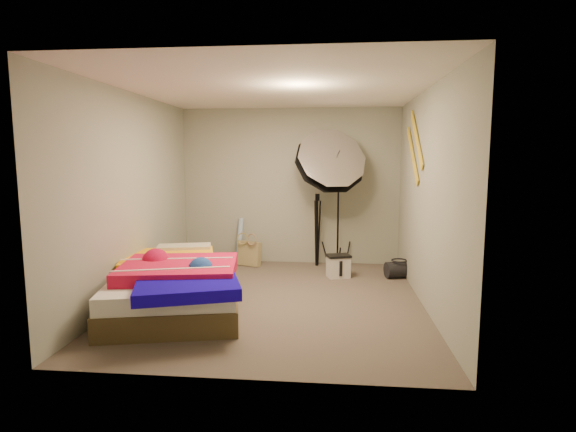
# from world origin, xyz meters

# --- Properties ---
(floor) EXTENTS (4.00, 4.00, 0.00)m
(floor) POSITION_xyz_m (0.00, 0.00, 0.00)
(floor) COLOR brown
(floor) RESTS_ON ground
(ceiling) EXTENTS (4.00, 4.00, 0.00)m
(ceiling) POSITION_xyz_m (0.00, 0.00, 2.50)
(ceiling) COLOR silver
(ceiling) RESTS_ON wall_back
(wall_back) EXTENTS (3.50, 0.00, 3.50)m
(wall_back) POSITION_xyz_m (0.00, 2.00, 1.25)
(wall_back) COLOR gray
(wall_back) RESTS_ON floor
(wall_front) EXTENTS (3.50, 0.00, 3.50)m
(wall_front) POSITION_xyz_m (0.00, -2.00, 1.25)
(wall_front) COLOR gray
(wall_front) RESTS_ON floor
(wall_left) EXTENTS (0.00, 4.00, 4.00)m
(wall_left) POSITION_xyz_m (-1.75, 0.00, 1.25)
(wall_left) COLOR gray
(wall_left) RESTS_ON floor
(wall_right) EXTENTS (0.00, 4.00, 4.00)m
(wall_right) POSITION_xyz_m (1.75, 0.00, 1.25)
(wall_right) COLOR gray
(wall_right) RESTS_ON floor
(tote_bag) EXTENTS (0.42, 0.31, 0.40)m
(tote_bag) POSITION_xyz_m (-0.63, 1.70, 0.19)
(tote_bag) COLOR tan
(tote_bag) RESTS_ON floor
(wrapping_roll) EXTENTS (0.16, 0.22, 0.73)m
(wrapping_roll) POSITION_xyz_m (-0.83, 1.90, 0.36)
(wrapping_roll) COLOR #4D80C5
(wrapping_roll) RESTS_ON floor
(camera_case) EXTENTS (0.36, 0.30, 0.30)m
(camera_case) POSITION_xyz_m (0.78, 1.11, 0.15)
(camera_case) COLOR beige
(camera_case) RESTS_ON floor
(duffel_bag) EXTENTS (0.43, 0.32, 0.23)m
(duffel_bag) POSITION_xyz_m (1.65, 1.16, 0.12)
(duffel_bag) COLOR black
(duffel_bag) RESTS_ON floor
(wall_stripe_upper) EXTENTS (0.02, 0.91, 0.78)m
(wall_stripe_upper) POSITION_xyz_m (1.73, 0.60, 1.95)
(wall_stripe_upper) COLOR gold
(wall_stripe_upper) RESTS_ON wall_right
(wall_stripe_lower) EXTENTS (0.02, 0.91, 0.78)m
(wall_stripe_lower) POSITION_xyz_m (1.73, 0.85, 1.75)
(wall_stripe_lower) COLOR gold
(wall_stripe_lower) RESTS_ON wall_right
(bed) EXTENTS (1.82, 2.30, 0.58)m
(bed) POSITION_xyz_m (-1.07, -0.43, 0.29)
(bed) COLOR #4C3D23
(bed) RESTS_ON floor
(photo_umbrella) EXTENTS (1.23, 1.00, 2.27)m
(photo_umbrella) POSITION_xyz_m (0.63, 1.57, 1.63)
(photo_umbrella) COLOR black
(photo_umbrella) RESTS_ON floor
(camera_tripod) EXTENTS (0.07, 0.07, 1.15)m
(camera_tripod) POSITION_xyz_m (0.45, 1.79, 0.66)
(camera_tripod) COLOR black
(camera_tripod) RESTS_ON floor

